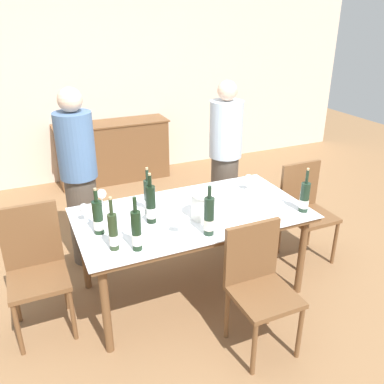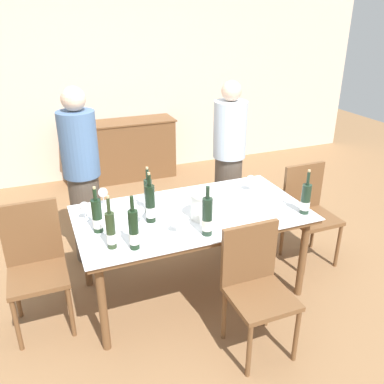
% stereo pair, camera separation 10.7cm
% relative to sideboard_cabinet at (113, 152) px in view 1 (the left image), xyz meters
% --- Properties ---
extents(ground_plane, '(12.00, 12.00, 0.00)m').
position_rel_sideboard_cabinet_xyz_m(ground_plane, '(-0.02, -2.76, -0.42)').
color(ground_plane, olive).
extents(back_wall, '(8.00, 0.10, 2.80)m').
position_rel_sideboard_cabinet_xyz_m(back_wall, '(-0.02, 0.29, 0.98)').
color(back_wall, beige).
rests_on(back_wall, ground_plane).
extents(sideboard_cabinet, '(1.55, 0.46, 0.84)m').
position_rel_sideboard_cabinet_xyz_m(sideboard_cabinet, '(0.00, 0.00, 0.00)').
color(sideboard_cabinet, brown).
rests_on(sideboard_cabinet, ground_plane).
extents(dining_table, '(1.84, 0.99, 0.75)m').
position_rel_sideboard_cabinet_xyz_m(dining_table, '(-0.02, -2.76, 0.27)').
color(dining_table, brown).
rests_on(dining_table, ground_plane).
extents(ice_bucket, '(0.23, 0.23, 0.21)m').
position_rel_sideboard_cabinet_xyz_m(ice_bucket, '(0.04, -2.87, 0.45)').
color(ice_bucket, white).
rests_on(ice_bucket, dining_table).
extents(wine_bottle_0, '(0.08, 0.08, 0.40)m').
position_rel_sideboard_cabinet_xyz_m(wine_bottle_0, '(-0.37, -2.78, 0.48)').
color(wine_bottle_0, black).
rests_on(wine_bottle_0, dining_table).
extents(wine_bottle_1, '(0.07, 0.07, 0.39)m').
position_rel_sideboard_cabinet_xyz_m(wine_bottle_1, '(-0.34, -2.62, 0.47)').
color(wine_bottle_1, '#1E3323').
rests_on(wine_bottle_1, dining_table).
extents(wine_bottle_2, '(0.08, 0.08, 0.38)m').
position_rel_sideboard_cabinet_xyz_m(wine_bottle_2, '(-0.05, -3.12, 0.47)').
color(wine_bottle_2, '#1E3323').
rests_on(wine_bottle_2, dining_table).
extents(wine_bottle_3, '(0.07, 0.07, 0.39)m').
position_rel_sideboard_cabinet_xyz_m(wine_bottle_3, '(-0.58, -3.11, 0.47)').
color(wine_bottle_3, black).
rests_on(wine_bottle_3, dining_table).
extents(wine_bottle_4, '(0.08, 0.08, 0.37)m').
position_rel_sideboard_cabinet_xyz_m(wine_bottle_4, '(0.81, -3.10, 0.45)').
color(wine_bottle_4, '#1E3323').
rests_on(wine_bottle_4, dining_table).
extents(wine_bottle_5, '(0.07, 0.07, 0.39)m').
position_rel_sideboard_cabinet_xyz_m(wine_bottle_5, '(-0.72, -3.04, 0.46)').
color(wine_bottle_5, '#28381E').
rests_on(wine_bottle_5, dining_table).
extents(wine_bottle_6, '(0.08, 0.08, 0.36)m').
position_rel_sideboard_cabinet_xyz_m(wine_bottle_6, '(-0.77, -2.78, 0.46)').
color(wine_bottle_6, black).
rests_on(wine_bottle_6, dining_table).
extents(wine_glass_0, '(0.07, 0.07, 0.15)m').
position_rel_sideboard_cabinet_xyz_m(wine_glass_0, '(-0.83, -2.56, 0.44)').
color(wine_glass_0, white).
rests_on(wine_glass_0, dining_table).
extents(wine_glass_1, '(0.08, 0.08, 0.15)m').
position_rel_sideboard_cabinet_xyz_m(wine_glass_1, '(0.63, -2.55, 0.44)').
color(wine_glass_1, white).
rests_on(wine_glass_1, dining_table).
extents(wine_glass_2, '(0.08, 0.08, 0.15)m').
position_rel_sideboard_cabinet_xyz_m(wine_glass_2, '(-0.65, -2.35, 0.44)').
color(wine_glass_2, white).
rests_on(wine_glass_2, dining_table).
extents(wine_glass_3, '(0.08, 0.08, 0.14)m').
position_rel_sideboard_cabinet_xyz_m(wine_glass_3, '(-0.45, -2.78, 0.43)').
color(wine_glass_3, white).
rests_on(wine_glass_3, dining_table).
extents(wine_glass_4, '(0.07, 0.07, 0.15)m').
position_rel_sideboard_cabinet_xyz_m(wine_glass_4, '(-0.24, -3.02, 0.44)').
color(wine_glass_4, white).
rests_on(wine_glass_4, dining_table).
extents(chair_left_end, '(0.42, 0.42, 0.98)m').
position_rel_sideboard_cabinet_xyz_m(chair_left_end, '(-1.23, -2.67, 0.14)').
color(chair_left_end, brown).
rests_on(chair_left_end, ground_plane).
extents(chair_right_end, '(0.42, 0.42, 0.93)m').
position_rel_sideboard_cabinet_xyz_m(chair_right_end, '(1.20, -2.67, 0.12)').
color(chair_right_end, brown).
rests_on(chair_right_end, ground_plane).
extents(chair_near_front, '(0.42, 0.42, 0.92)m').
position_rel_sideboard_cabinet_xyz_m(chair_near_front, '(0.16, -3.48, 0.11)').
color(chair_near_front, brown).
rests_on(chair_near_front, ground_plane).
extents(person_host, '(0.33, 0.33, 1.66)m').
position_rel_sideboard_cabinet_xyz_m(person_host, '(-0.75, -1.91, 0.42)').
color(person_host, '#51473D').
rests_on(person_host, ground_plane).
extents(person_guest_left, '(0.33, 0.33, 1.63)m').
position_rel_sideboard_cabinet_xyz_m(person_guest_left, '(0.71, -1.96, 0.40)').
color(person_guest_left, '#51473D').
rests_on(person_guest_left, ground_plane).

